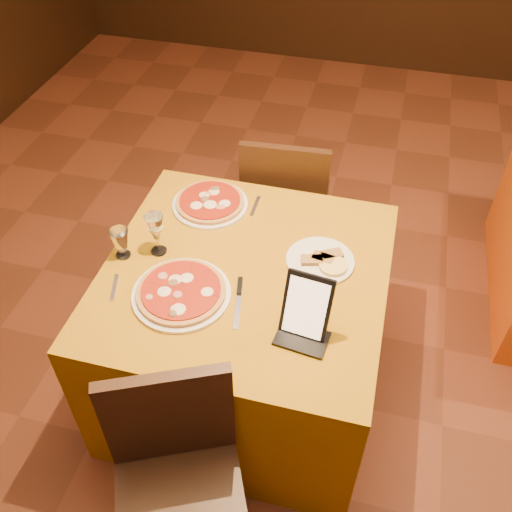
% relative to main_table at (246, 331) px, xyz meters
% --- Properties ---
extents(floor, '(6.00, 7.00, 0.01)m').
position_rel_main_table_xyz_m(floor, '(0.54, -0.02, -0.38)').
color(floor, '#5E2D19').
rests_on(floor, ground).
extents(main_table, '(1.10, 1.10, 0.75)m').
position_rel_main_table_xyz_m(main_table, '(0.00, 0.00, 0.00)').
color(main_table, '#AB750B').
rests_on(main_table, floor).
extents(chair_main_near, '(0.56, 0.56, 0.91)m').
position_rel_main_table_xyz_m(chair_main_near, '(0.00, -0.81, 0.08)').
color(chair_main_near, black).
rests_on(chair_main_near, floor).
extents(chair_main_far, '(0.49, 0.49, 0.91)m').
position_rel_main_table_xyz_m(chair_main_far, '(0.00, 0.83, 0.08)').
color(chair_main_far, black).
rests_on(chair_main_far, floor).
extents(pizza_near, '(0.37, 0.37, 0.03)m').
position_rel_main_table_xyz_m(pizza_near, '(-0.19, -0.19, 0.39)').
color(pizza_near, white).
rests_on(pizza_near, main_table).
extents(pizza_far, '(0.33, 0.33, 0.03)m').
position_rel_main_table_xyz_m(pizza_far, '(-0.25, 0.35, 0.39)').
color(pizza_far, white).
rests_on(pizza_far, main_table).
extents(cutlet_dish, '(0.27, 0.27, 0.03)m').
position_rel_main_table_xyz_m(cutlet_dish, '(0.28, 0.12, 0.39)').
color(cutlet_dish, white).
rests_on(cutlet_dish, main_table).
extents(wine_glass, '(0.10, 0.10, 0.19)m').
position_rel_main_table_xyz_m(wine_glass, '(-0.36, 0.02, 0.47)').
color(wine_glass, '#FBFC8F').
rests_on(wine_glass, main_table).
extents(water_glass, '(0.08, 0.08, 0.13)m').
position_rel_main_table_xyz_m(water_glass, '(-0.49, -0.04, 0.44)').
color(water_glass, white).
rests_on(water_glass, main_table).
extents(tablet, '(0.18, 0.12, 0.23)m').
position_rel_main_table_xyz_m(tablet, '(0.28, -0.23, 0.49)').
color(tablet, black).
rests_on(tablet, main_table).
extents(knife, '(0.07, 0.24, 0.01)m').
position_rel_main_table_xyz_m(knife, '(0.02, -0.17, 0.38)').
color(knife, '#B4B5BB').
rests_on(knife, main_table).
extents(fork_near, '(0.05, 0.14, 0.01)m').
position_rel_main_table_xyz_m(fork_near, '(-0.45, -0.21, 0.38)').
color(fork_near, silver).
rests_on(fork_near, main_table).
extents(fork_far, '(0.02, 0.14, 0.01)m').
position_rel_main_table_xyz_m(fork_far, '(-0.06, 0.39, 0.38)').
color(fork_far, silver).
rests_on(fork_far, main_table).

